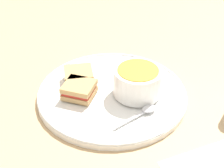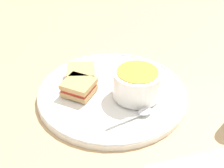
# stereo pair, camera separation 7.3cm
# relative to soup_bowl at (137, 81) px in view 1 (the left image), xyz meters

# --- Properties ---
(ground_plane) EXTENTS (2.40, 2.40, 0.00)m
(ground_plane) POSITION_rel_soup_bowl_xyz_m (-0.02, -0.05, -0.05)
(ground_plane) COLOR tan
(plate) EXTENTS (0.36, 0.36, 0.02)m
(plate) POSITION_rel_soup_bowl_xyz_m (-0.02, -0.05, -0.04)
(plate) COLOR white
(plate) RESTS_ON ground_plane
(soup_bowl) EXTENTS (0.11, 0.11, 0.07)m
(soup_bowl) POSITION_rel_soup_bowl_xyz_m (0.00, 0.00, 0.00)
(soup_bowl) COLOR white
(soup_bowl) RESTS_ON plate
(spoon) EXTENTS (0.06, 0.11, 0.01)m
(spoon) POSITION_rel_soup_bowl_xyz_m (0.07, -0.00, -0.03)
(spoon) COLOR silver
(spoon) RESTS_ON plate
(sandwich_half_near) EXTENTS (0.07, 0.07, 0.03)m
(sandwich_half_near) POSITION_rel_soup_bowl_xyz_m (-0.08, -0.12, -0.02)
(sandwich_half_near) COLOR tan
(sandwich_half_near) RESTS_ON plate
(sandwich_half_far) EXTENTS (0.09, 0.09, 0.03)m
(sandwich_half_far) POSITION_rel_soup_bowl_xyz_m (-0.02, -0.13, -0.02)
(sandwich_half_far) COLOR tan
(sandwich_half_far) RESTS_ON plate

